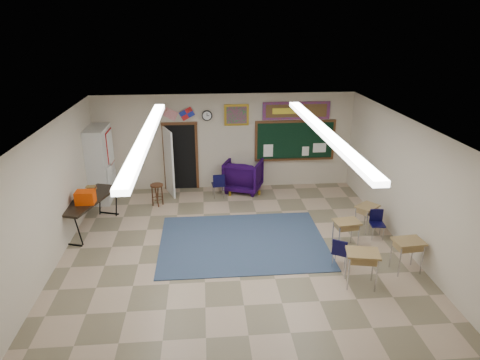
{
  "coord_description": "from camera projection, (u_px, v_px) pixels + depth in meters",
  "views": [
    {
      "loc": [
        -0.66,
        -8.38,
        5.13
      ],
      "look_at": [
        0.2,
        1.5,
        1.36
      ],
      "focal_mm": 32.0,
      "sensor_mm": 36.0,
      "label": 1
    }
  ],
  "objects": [
    {
      "name": "chalkboard",
      "position": [
        295.0,
        142.0,
        13.49
      ],
      "size": [
        2.55,
        0.14,
        1.3
      ],
      "color": "#522E17",
      "rests_on": "back_wall"
    },
    {
      "name": "doorway",
      "position": [
        177.0,
        158.0,
        13.23
      ],
      "size": [
        1.1,
        0.89,
        2.16
      ],
      "color": "black",
      "rests_on": "back_wall"
    },
    {
      "name": "wooden_stool",
      "position": [
        157.0,
        195.0,
        12.37
      ],
      "size": [
        0.37,
        0.37,
        0.65
      ],
      "color": "#442414",
      "rests_on": "floor"
    },
    {
      "name": "student_desk_front_left",
      "position": [
        346.0,
        233.0,
        10.05
      ],
      "size": [
        0.63,
        0.5,
        0.7
      ],
      "rotation": [
        0.0,
        0.0,
        0.12
      ],
      "color": "olive",
      "rests_on": "floor"
    },
    {
      "name": "right_wall",
      "position": [
        417.0,
        193.0,
        9.47
      ],
      "size": [
        0.04,
        9.0,
        3.0
      ],
      "primitive_type": "cube",
      "color": "#C1B49C",
      "rests_on": "floor"
    },
    {
      "name": "bulletin_board",
      "position": [
        296.0,
        111.0,
        13.14
      ],
      "size": [
        2.1,
        0.05,
        0.55
      ],
      "color": "red",
      "rests_on": "back_wall"
    },
    {
      "name": "student_chair_desk_a",
      "position": [
        341.0,
        252.0,
        9.28
      ],
      "size": [
        0.49,
        0.49,
        0.71
      ],
      "primitive_type": null,
      "rotation": [
        0.0,
        0.0,
        2.6
      ],
      "color": "black",
      "rests_on": "floor"
    },
    {
      "name": "front_wall",
      "position": [
        268.0,
        352.0,
        4.95
      ],
      "size": [
        8.0,
        0.04,
        3.0
      ],
      "primitive_type": "cube",
      "color": "#C1B49C",
      "rests_on": "floor"
    },
    {
      "name": "framed_art_print",
      "position": [
        237.0,
        115.0,
        13.03
      ],
      "size": [
        0.75,
        0.05,
        0.65
      ],
      "color": "#AD8721",
      "rests_on": "back_wall"
    },
    {
      "name": "student_chair_reading",
      "position": [
        218.0,
        185.0,
        12.93
      ],
      "size": [
        0.43,
        0.43,
        0.77
      ],
      "primitive_type": null,
      "rotation": [
        0.0,
        0.0,
        3.25
      ],
      "color": "black",
      "rests_on": "floor"
    },
    {
      "name": "student_desk_back_left",
      "position": [
        361.0,
        267.0,
        8.6
      ],
      "size": [
        0.73,
        0.6,
        0.77
      ],
      "rotation": [
        0.0,
        0.0,
        -0.2
      ],
      "color": "olive",
      "rests_on": "floor"
    },
    {
      "name": "storage_cabinet",
      "position": [
        101.0,
        164.0,
        12.57
      ],
      "size": [
        0.59,
        1.25,
        2.2
      ],
      "color": "silver",
      "rests_on": "floor"
    },
    {
      "name": "student_desk_front_right",
      "position": [
        366.0,
        216.0,
        10.92
      ],
      "size": [
        0.7,
        0.67,
        0.67
      ],
      "rotation": [
        0.0,
        0.0,
        0.64
      ],
      "color": "olive",
      "rests_on": "floor"
    },
    {
      "name": "folding_table",
      "position": [
        90.0,
        213.0,
        10.93
      ],
      "size": [
        1.27,
        2.15,
        1.16
      ],
      "rotation": [
        0.0,
        0.0,
        -0.31
      ],
      "color": "black",
      "rests_on": "floor"
    },
    {
      "name": "wall_flags",
      "position": [
        178.0,
        112.0,
        12.81
      ],
      "size": [
        1.16,
        0.06,
        0.7
      ],
      "primitive_type": null,
      "color": "red",
      "rests_on": "back_wall"
    },
    {
      "name": "student_chair_desk_b",
      "position": [
        377.0,
        225.0,
        10.51
      ],
      "size": [
        0.39,
        0.39,
        0.71
      ],
      "primitive_type": null,
      "rotation": [
        0.0,
        0.0,
        -0.11
      ],
      "color": "black",
      "rests_on": "floor"
    },
    {
      "name": "wall_clock",
      "position": [
        207.0,
        116.0,
        12.95
      ],
      "size": [
        0.32,
        0.05,
        0.32
      ],
      "color": "black",
      "rests_on": "back_wall"
    },
    {
      "name": "fluorescent_strips",
      "position": [
        237.0,
        133.0,
        8.63
      ],
      "size": [
        3.86,
        6.0,
        0.1
      ],
      "primitive_type": null,
      "color": "white",
      "rests_on": "ceiling"
    },
    {
      "name": "wingback_armchair",
      "position": [
        243.0,
        175.0,
        13.41
      ],
      "size": [
        1.39,
        1.41,
        1.0
      ],
      "primitive_type": "imported",
      "rotation": [
        0.0,
        0.0,
        2.77
      ],
      "color": "black",
      "rests_on": "floor"
    },
    {
      "name": "student_desk_back_right",
      "position": [
        407.0,
        254.0,
        9.12
      ],
      "size": [
        0.65,
        0.51,
        0.74
      ],
      "rotation": [
        0.0,
        0.0,
        0.09
      ],
      "color": "olive",
      "rests_on": "floor"
    },
    {
      "name": "area_rug",
      "position": [
        243.0,
        242.0,
        10.43
      ],
      "size": [
        4.0,
        3.0,
        0.02
      ],
      "primitive_type": "cube",
      "color": "#2D3A56",
      "rests_on": "floor"
    },
    {
      "name": "ceiling",
      "position": [
        237.0,
        131.0,
        8.61
      ],
      "size": [
        8.0,
        9.0,
        0.04
      ],
      "primitive_type": "cube",
      "color": "white",
      "rests_on": "back_wall"
    },
    {
      "name": "left_wall",
      "position": [
        44.0,
        206.0,
        8.82
      ],
      "size": [
        0.04,
        9.0,
        3.0
      ],
      "primitive_type": "cube",
      "color": "#C1B49C",
      "rests_on": "floor"
    },
    {
      "name": "floor",
      "position": [
        237.0,
        260.0,
        9.68
      ],
      "size": [
        9.0,
        9.0,
        0.0
      ],
      "primitive_type": "plane",
      "color": "tan",
      "rests_on": "ground"
    },
    {
      "name": "back_wall",
      "position": [
        225.0,
        142.0,
        13.33
      ],
      "size": [
        8.0,
        0.04,
        3.0
      ],
      "primitive_type": "cube",
      "color": "#C1B49C",
      "rests_on": "floor"
    }
  ]
}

